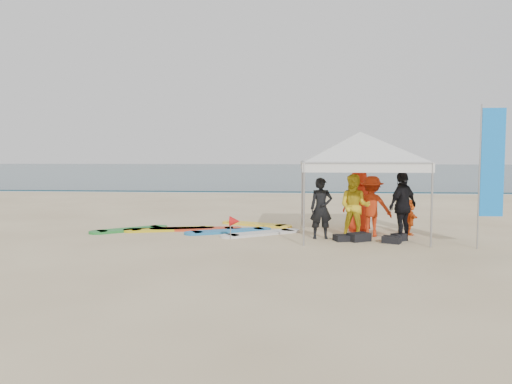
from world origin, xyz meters
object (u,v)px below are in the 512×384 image
object	(u,v)px
feather_flag	(491,164)
person_orange_b	(359,201)
person_orange_a	(372,206)
marker_pennant	(235,221)
surfboard_spread	(207,229)
person_black_b	(403,206)
person_seated	(410,217)
person_yellow	(355,206)
canopy_tent	(360,132)
person_black_a	(321,208)

from	to	relation	value
feather_flag	person_orange_b	bearing A→B (deg)	138.51
person_orange_a	feather_flag	xyz separation A→B (m)	(2.56, -1.71, 1.22)
marker_pennant	surfboard_spread	xyz separation A→B (m)	(-1.03, 1.50, -0.46)
person_black_b	person_seated	size ratio (longest dim) A/B	1.81
person_orange_a	feather_flag	world-z (taller)	feather_flag
person_yellow	person_black_b	xyz separation A→B (m)	(1.23, -0.27, 0.04)
person_black_b	canopy_tent	size ratio (longest dim) A/B	0.42
person_orange_a	person_seated	xyz separation A→B (m)	(1.14, 0.36, -0.34)
person_yellow	person_orange_b	distance (m)	1.23
person_black_a	person_orange_b	xyz separation A→B (m)	(1.18, 1.29, 0.10)
person_black_b	canopy_tent	distance (m)	2.35
person_orange_b	marker_pennant	size ratio (longest dim) A/B	2.93
person_black_a	canopy_tent	distance (m)	2.39
surfboard_spread	feather_flag	bearing A→B (deg)	-17.85
person_orange_b	marker_pennant	world-z (taller)	person_orange_b
person_black_b	person_seated	xyz separation A→B (m)	(0.44, 1.04, -0.42)
person_black_a	person_orange_a	size ratio (longest dim) A/B	0.98
person_yellow	person_orange_a	size ratio (longest dim) A/B	1.04
feather_flag	surfboard_spread	world-z (taller)	feather_flag
person_orange_a	marker_pennant	distance (m)	3.89
canopy_tent	person_black_a	bearing A→B (deg)	-157.11
person_black_b	person_orange_a	bearing A→B (deg)	-87.30
person_black_b	surfboard_spread	world-z (taller)	person_black_b
person_seated	marker_pennant	xyz separation A→B (m)	(-4.92, -1.19, -0.02)
feather_flag	marker_pennant	bearing A→B (deg)	172.14
marker_pennant	person_black_a	bearing A→B (deg)	7.88
person_black_a	surfboard_spread	size ratio (longest dim) A/B	0.28
person_black_a	person_seated	world-z (taller)	person_black_a
person_yellow	marker_pennant	bearing A→B (deg)	-155.55
person_seated	canopy_tent	distance (m)	2.87
person_orange_b	person_seated	size ratio (longest dim) A/B	1.83
canopy_tent	feather_flag	bearing A→B (deg)	-29.53
person_seated	person_orange_b	bearing A→B (deg)	78.94
person_orange_b	canopy_tent	size ratio (longest dim) A/B	0.42
person_black_b	person_orange_b	xyz separation A→B (m)	(-0.96, 1.46, 0.01)
marker_pennant	person_orange_b	bearing A→B (deg)	24.66
marker_pennant	person_seated	bearing A→B (deg)	13.64
person_seated	person_orange_a	bearing A→B (deg)	113.31
person_black_a	person_orange_a	xyz separation A→B (m)	(1.44, 0.51, 0.01)
person_orange_a	marker_pennant	world-z (taller)	person_orange_a
person_seated	feather_flag	world-z (taller)	feather_flag
person_seated	feather_flag	xyz separation A→B (m)	(1.42, -2.07, 1.56)
marker_pennant	surfboard_spread	world-z (taller)	marker_pennant
canopy_tent	person_black_b	bearing A→B (deg)	-30.40
canopy_tent	feather_flag	distance (m)	3.46
marker_pennant	person_orange_a	bearing A→B (deg)	12.42
person_orange_b	feather_flag	distance (m)	3.93
marker_pennant	canopy_tent	bearing A→B (deg)	12.84
person_yellow	marker_pennant	xyz separation A→B (m)	(-3.26, -0.42, -0.39)
person_black_a	canopy_tent	bearing A→B (deg)	17.54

